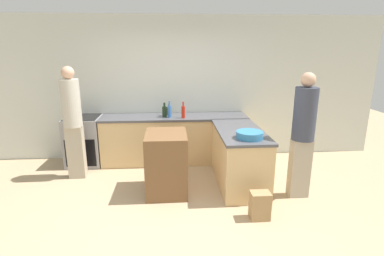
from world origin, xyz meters
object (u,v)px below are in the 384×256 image
hot_sauce_bottle (183,112)px  island_table (167,163)px  range_oven (85,141)px  mixing_bowl (250,135)px  paper_bag (260,206)px  person_by_range (73,118)px  olive_oil_bottle (169,111)px  wine_bottle_dark (165,111)px  person_at_peninsula (303,131)px  water_bottle_blue (169,111)px  dish_soap_bottle (164,111)px

hot_sauce_bottle → island_table: bearing=-105.6°
range_oven → island_table: bearing=-39.0°
mixing_bowl → paper_bag: 0.97m
mixing_bowl → person_by_range: bearing=162.1°
olive_oil_bottle → paper_bag: bearing=-62.6°
olive_oil_bottle → hot_sauce_bottle: (0.25, -0.28, 0.04)m
paper_bag → wine_bottle_dark: bearing=121.3°
range_oven → person_at_peninsula: size_ratio=0.50×
mixing_bowl → wine_bottle_dark: (-1.20, 1.41, 0.05)m
wine_bottle_dark → water_bottle_blue: (0.09, -0.03, 0.01)m
person_at_peninsula → island_table: bearing=171.9°
dish_soap_bottle → person_by_range: (-1.45, -0.65, 0.05)m
range_oven → island_table: (1.53, -1.24, 0.01)m
olive_oil_bottle → dish_soap_bottle: size_ratio=0.99×
range_oven → island_table: 1.96m
mixing_bowl → water_bottle_blue: (-1.12, 1.38, 0.07)m
range_oven → wine_bottle_dark: size_ratio=3.42×
wine_bottle_dark → olive_oil_bottle: wine_bottle_dark is taller
person_by_range → water_bottle_blue: bearing=18.4°
person_by_range → person_at_peninsula: 3.53m
olive_oil_bottle → person_by_range: 1.71m
island_table → mixing_bowl: 1.29m
range_oven → dish_soap_bottle: (1.48, 0.04, 0.52)m
person_at_peninsula → dish_soap_bottle: bearing=141.7°
water_bottle_blue → person_by_range: (-1.55, -0.51, 0.01)m
island_table → olive_oil_bottle: olive_oil_bottle is taller
island_table → dish_soap_bottle: (-0.05, 1.28, 0.51)m
wine_bottle_dark → dish_soap_bottle: 0.11m
wine_bottle_dark → paper_bag: wine_bottle_dark is taller
hot_sauce_bottle → paper_bag: 2.26m
mixing_bowl → olive_oil_bottle: (-1.12, 1.59, 0.03)m
mixing_bowl → olive_oil_bottle: bearing=125.2°
range_oven → olive_oil_bottle: bearing=4.1°
water_bottle_blue → paper_bag: 2.42m
mixing_bowl → wine_bottle_dark: size_ratio=1.43×
dish_soap_bottle → paper_bag: bearing=-59.9°
wine_bottle_dark → person_at_peninsula: bearing=-36.4°
olive_oil_bottle → paper_bag: size_ratio=0.56×
island_table → person_at_peninsula: bearing=-8.1°
island_table → dish_soap_bottle: dish_soap_bottle is taller
water_bottle_blue → olive_oil_bottle: bearing=91.2°
mixing_bowl → dish_soap_bottle: 1.94m
wine_bottle_dark → hot_sauce_bottle: 0.35m
wine_bottle_dark → olive_oil_bottle: (0.08, 0.18, -0.03)m
person_at_peninsula → olive_oil_bottle: bearing=139.0°
olive_oil_bottle → hot_sauce_bottle: 0.38m
person_by_range → range_oven: bearing=92.8°
island_table → dish_soap_bottle: bearing=92.0°
person_at_peninsula → paper_bag: (-0.73, -0.57, -0.81)m
island_table → hot_sauce_bottle: size_ratio=3.10×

